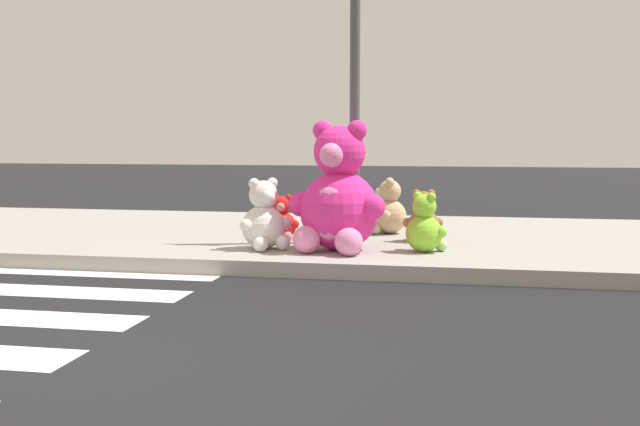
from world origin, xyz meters
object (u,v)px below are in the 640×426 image
object	(u,v)px
plush_brown	(423,221)
plush_white	(264,221)
sign_pole	(355,85)
plush_pink_large	(338,199)
plush_lime	(425,228)
plush_red	(282,222)
plush_tan	(388,211)
plush_teal	(344,216)

from	to	relation	value
plush_brown	plush_white	world-z (taller)	plush_white
sign_pole	plush_pink_large	world-z (taller)	sign_pole
plush_lime	plush_pink_large	bearing A→B (deg)	-174.65
plush_pink_large	plush_red	distance (m)	1.06
sign_pole	plush_tan	world-z (taller)	sign_pole
plush_white	plush_brown	bearing A→B (deg)	29.43
plush_pink_large	plush_lime	distance (m)	0.92
plush_teal	plush_brown	xyz separation A→B (m)	(0.96, -0.45, 0.01)
sign_pole	plush_lime	size ratio (longest dim) A/B	5.32
plush_tan	plush_lime	bearing A→B (deg)	-69.52
plush_pink_large	plush_teal	size ratio (longest dim) A/B	2.42
plush_red	plush_teal	bearing A→B (deg)	45.78
plush_pink_large	plush_brown	size ratio (longest dim) A/B	2.28
plush_red	plush_brown	size ratio (longest dim) A/B	0.89
plush_tan	plush_lime	world-z (taller)	plush_tan
plush_pink_large	plush_white	xyz separation A→B (m)	(-0.76, -0.04, -0.23)
plush_teal	plush_lime	world-z (taller)	plush_lime
plush_red	plush_brown	bearing A→B (deg)	6.19
plush_red	plush_white	bearing A→B (deg)	-90.93
plush_brown	plush_teal	bearing A→B (deg)	154.86
plush_teal	plush_tan	world-z (taller)	plush_tan
plush_tan	plush_white	size ratio (longest dim) A/B	0.91
plush_teal	plush_red	world-z (taller)	plush_teal
sign_pole	plush_teal	world-z (taller)	sign_pole
plush_teal	plush_lime	bearing A→B (deg)	-50.00
plush_brown	plush_lime	world-z (taller)	plush_lime
plush_pink_large	plush_lime	xyz separation A→B (m)	(0.87, 0.08, -0.28)
plush_red	plush_brown	world-z (taller)	plush_brown
plush_pink_large	plush_white	world-z (taller)	plush_pink_large
sign_pole	plush_brown	xyz separation A→B (m)	(0.73, 0.25, -1.47)
sign_pole	plush_tan	size ratio (longest dim) A/B	4.82
sign_pole	plush_tan	xyz separation A→B (m)	(0.28, 0.86, -1.43)
sign_pole	plush_pink_large	distance (m)	1.31
sign_pole	plush_tan	distance (m)	1.70
plush_red	plush_lime	xyz separation A→B (m)	(1.62, -0.59, 0.04)
plush_brown	plush_white	distance (m)	1.80
plush_teal	plush_brown	world-z (taller)	plush_brown
plush_white	plush_red	bearing A→B (deg)	89.07
plush_teal	plush_lime	size ratio (longest dim) A/B	0.90
plush_teal	plush_lime	distance (m)	1.58
plush_teal	plush_red	size ratio (longest dim) A/B	1.06
plush_tan	plush_red	distance (m)	1.35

